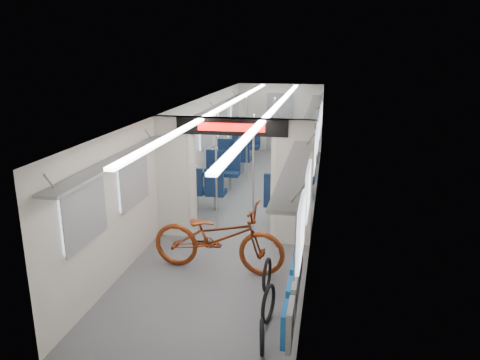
{
  "coord_description": "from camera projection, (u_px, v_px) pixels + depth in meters",
  "views": [
    {
      "loc": [
        1.69,
        -10.08,
        3.51
      ],
      "look_at": [
        0.08,
        -1.71,
        1.07
      ],
      "focal_mm": 35.0,
      "sensor_mm": 36.0,
      "label": 1
    }
  ],
  "objects": [
    {
      "name": "flip_bench",
      "position": [
        294.0,
        288.0,
        5.89
      ],
      "size": [
        0.12,
        2.08,
        0.49
      ],
      "color": "gray",
      "rests_on": "carriage"
    },
    {
      "name": "seat_bay_near_right",
      "position": [
        292.0,
        183.0,
        10.48
      ],
      "size": [
        0.96,
        2.32,
        1.18
      ],
      "color": "#0D1C39",
      "rests_on": "ground"
    },
    {
      "name": "bicycle",
      "position": [
        218.0,
        237.0,
        7.49
      ],
      "size": [
        2.21,
        0.87,
        1.14
      ],
      "primitive_type": "imported",
      "rotation": [
        0.0,
        0.0,
        1.52
      ],
      "color": "maroon",
      "rests_on": "ground"
    },
    {
      "name": "carriage",
      "position": [
        249.0,
        143.0,
        10.12
      ],
      "size": [
        12.0,
        12.02,
        2.31
      ],
      "color": "#515456",
      "rests_on": "ground"
    },
    {
      "name": "seat_bay_near_left",
      "position": [
        214.0,
        177.0,
        11.11
      ],
      "size": [
        0.89,
        2.0,
        1.08
      ],
      "color": "#0D1C39",
      "rests_on": "ground"
    },
    {
      "name": "stanchion_far_left",
      "position": [
        247.0,
        140.0,
        12.22
      ],
      "size": [
        0.04,
        0.04,
        2.3
      ],
      "primitive_type": "cylinder",
      "color": "silver",
      "rests_on": "ground"
    },
    {
      "name": "stanchion_far_right",
      "position": [
        274.0,
        143.0,
        11.89
      ],
      "size": [
        0.04,
        0.04,
        2.3
      ],
      "primitive_type": "cylinder",
      "color": "silver",
      "rests_on": "ground"
    },
    {
      "name": "seat_bay_far_left",
      "position": [
        240.0,
        148.0,
        14.23
      ],
      "size": [
        0.92,
        2.12,
        1.12
      ],
      "color": "#0D1C39",
      "rests_on": "ground"
    },
    {
      "name": "bike_hoop_a",
      "position": [
        262.0,
        339.0,
        5.5
      ],
      "size": [
        0.12,
        0.44,
        0.44
      ],
      "primitive_type": "torus",
      "rotation": [
        1.57,
        0.0,
        1.74
      ],
      "color": "black",
      "rests_on": "ground"
    },
    {
      "name": "seat_bay_far_right",
      "position": [
        302.0,
        151.0,
        13.84
      ],
      "size": [
        0.88,
        1.95,
        1.06
      ],
      "color": "#0D1C39",
      "rests_on": "ground"
    },
    {
      "name": "stanchion_near_right",
      "position": [
        253.0,
        173.0,
        9.05
      ],
      "size": [
        0.04,
        0.04,
        2.3
      ],
      "primitive_type": "cylinder",
      "color": "silver",
      "rests_on": "ground"
    },
    {
      "name": "bike_hoop_b",
      "position": [
        268.0,
        305.0,
        6.14
      ],
      "size": [
        0.14,
        0.53,
        0.53
      ],
      "primitive_type": "torus",
      "rotation": [
        1.57,
        0.0,
        1.4
      ],
      "color": "black",
      "rests_on": "ground"
    },
    {
      "name": "bike_hoop_c",
      "position": [
        267.0,
        276.0,
        6.92
      ],
      "size": [
        0.08,
        0.52,
        0.52
      ],
      "primitive_type": "torus",
      "rotation": [
        1.57,
        0.0,
        1.5
      ],
      "color": "black",
      "rests_on": "ground"
    },
    {
      "name": "stanchion_near_left",
      "position": [
        216.0,
        174.0,
        9.02
      ],
      "size": [
        0.04,
        0.04,
        2.3
      ],
      "primitive_type": "cylinder",
      "color": "silver",
      "rests_on": "ground"
    }
  ]
}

